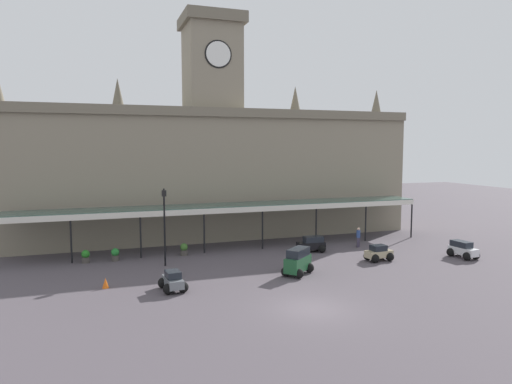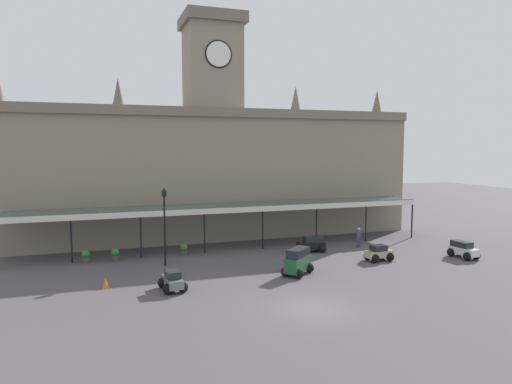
{
  "view_description": "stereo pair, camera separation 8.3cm",
  "coord_description": "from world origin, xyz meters",
  "px_view_note": "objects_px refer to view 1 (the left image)",
  "views": [
    {
      "loc": [
        -10.52,
        -21.55,
        8.51
      ],
      "look_at": [
        0.0,
        9.01,
        5.37
      ],
      "focal_mm": 32.64,
      "sensor_mm": 36.0,
      "label": 1
    },
    {
      "loc": [
        -10.44,
        -21.58,
        8.51
      ],
      "look_at": [
        0.0,
        9.01,
        5.37
      ],
      "focal_mm": 32.64,
      "sensor_mm": 36.0,
      "label": 2
    }
  ],
  "objects_px": {
    "victorian_lamppost": "(164,219)",
    "planter_near_kerb": "(115,254)",
    "planter_forecourt_centre": "(184,249)",
    "pedestrian_beside_cars": "(358,236)",
    "traffic_cone": "(105,283)",
    "car_grey_sedan": "(173,282)",
    "car_black_estate": "(311,245)",
    "car_green_van": "(298,263)",
    "planter_by_canopy": "(86,256)",
    "car_white_estate": "(463,250)",
    "car_beige_sedan": "(379,254)"
  },
  "relations": [
    {
      "from": "car_white_estate",
      "to": "traffic_cone",
      "type": "relative_size",
      "value": 3.75
    },
    {
      "from": "car_beige_sedan",
      "to": "car_black_estate",
      "type": "bearing_deg",
      "value": 129.43
    },
    {
      "from": "planter_by_canopy",
      "to": "planter_forecourt_centre",
      "type": "relative_size",
      "value": 1.0
    },
    {
      "from": "planter_near_kerb",
      "to": "planter_forecourt_centre",
      "type": "bearing_deg",
      "value": 0.93
    },
    {
      "from": "car_green_van",
      "to": "traffic_cone",
      "type": "xyz_separation_m",
      "value": [
        -12.25,
        1.02,
        -0.5
      ]
    },
    {
      "from": "planter_by_canopy",
      "to": "planter_forecourt_centre",
      "type": "distance_m",
      "value": 7.28
    },
    {
      "from": "pedestrian_beside_cars",
      "to": "planter_forecourt_centre",
      "type": "height_order",
      "value": "pedestrian_beside_cars"
    },
    {
      "from": "car_black_estate",
      "to": "planter_near_kerb",
      "type": "distance_m",
      "value": 15.35
    },
    {
      "from": "victorian_lamppost",
      "to": "car_black_estate",
      "type": "bearing_deg",
      "value": 2.87
    },
    {
      "from": "car_black_estate",
      "to": "planter_by_canopy",
      "type": "bearing_deg",
      "value": 172.78
    },
    {
      "from": "car_beige_sedan",
      "to": "car_green_van",
      "type": "bearing_deg",
      "value": -168.42
    },
    {
      "from": "planter_near_kerb",
      "to": "pedestrian_beside_cars",
      "type": "bearing_deg",
      "value": -4.93
    },
    {
      "from": "traffic_cone",
      "to": "planter_by_canopy",
      "type": "bearing_deg",
      "value": 100.25
    },
    {
      "from": "traffic_cone",
      "to": "planter_by_canopy",
      "type": "relative_size",
      "value": 0.65
    },
    {
      "from": "planter_forecourt_centre",
      "to": "traffic_cone",
      "type": "bearing_deg",
      "value": -131.0
    },
    {
      "from": "traffic_cone",
      "to": "planter_near_kerb",
      "type": "distance_m",
      "value": 6.9
    },
    {
      "from": "planter_near_kerb",
      "to": "planter_by_canopy",
      "type": "relative_size",
      "value": 1.0
    },
    {
      "from": "victorian_lamppost",
      "to": "traffic_cone",
      "type": "xyz_separation_m",
      "value": [
        -4.17,
        -4.14,
        -3.12
      ]
    },
    {
      "from": "pedestrian_beside_cars",
      "to": "victorian_lamppost",
      "type": "relative_size",
      "value": 0.3
    },
    {
      "from": "planter_near_kerb",
      "to": "planter_by_canopy",
      "type": "height_order",
      "value": "same"
    },
    {
      "from": "car_black_estate",
      "to": "car_grey_sedan",
      "type": "height_order",
      "value": "car_black_estate"
    },
    {
      "from": "car_black_estate",
      "to": "car_grey_sedan",
      "type": "xyz_separation_m",
      "value": [
        -12.24,
        -6.51,
        -0.06
      ]
    },
    {
      "from": "car_black_estate",
      "to": "car_green_van",
      "type": "bearing_deg",
      "value": -123.32
    },
    {
      "from": "car_green_van",
      "to": "planter_forecourt_centre",
      "type": "relative_size",
      "value": 2.65
    },
    {
      "from": "pedestrian_beside_cars",
      "to": "planter_near_kerb",
      "type": "distance_m",
      "value": 19.87
    },
    {
      "from": "victorian_lamppost",
      "to": "traffic_cone",
      "type": "bearing_deg",
      "value": -135.18
    },
    {
      "from": "car_white_estate",
      "to": "victorian_lamppost",
      "type": "relative_size",
      "value": 0.41
    },
    {
      "from": "car_white_estate",
      "to": "planter_forecourt_centre",
      "type": "xyz_separation_m",
      "value": [
        -20.19,
        7.75,
        -0.07
      ]
    },
    {
      "from": "car_black_estate",
      "to": "car_grey_sedan",
      "type": "bearing_deg",
      "value": -151.98
    },
    {
      "from": "planter_near_kerb",
      "to": "planter_forecourt_centre",
      "type": "height_order",
      "value": "same"
    },
    {
      "from": "car_grey_sedan",
      "to": "victorian_lamppost",
      "type": "relative_size",
      "value": 0.38
    },
    {
      "from": "planter_forecourt_centre",
      "to": "car_white_estate",
      "type": "bearing_deg",
      "value": -21.0
    },
    {
      "from": "car_grey_sedan",
      "to": "car_white_estate",
      "type": "xyz_separation_m",
      "value": [
        22.42,
        0.96,
        0.06
      ]
    },
    {
      "from": "car_black_estate",
      "to": "car_beige_sedan",
      "type": "bearing_deg",
      "value": -50.57
    },
    {
      "from": "car_white_estate",
      "to": "car_beige_sedan",
      "type": "xyz_separation_m",
      "value": [
        -6.67,
        1.29,
        -0.06
      ]
    },
    {
      "from": "car_black_estate",
      "to": "traffic_cone",
      "type": "xyz_separation_m",
      "value": [
        -16.03,
        -4.74,
        -0.25
      ]
    },
    {
      "from": "traffic_cone",
      "to": "planter_forecourt_centre",
      "type": "height_order",
      "value": "planter_forecourt_centre"
    },
    {
      "from": "pedestrian_beside_cars",
      "to": "planter_near_kerb",
      "type": "xyz_separation_m",
      "value": [
        -19.79,
        1.71,
        -0.42
      ]
    },
    {
      "from": "car_beige_sedan",
      "to": "victorian_lamppost",
      "type": "bearing_deg",
      "value": 166.58
    },
    {
      "from": "car_grey_sedan",
      "to": "victorian_lamppost",
      "type": "distance_m",
      "value": 6.61
    },
    {
      "from": "planter_forecourt_centre",
      "to": "pedestrian_beside_cars",
      "type": "bearing_deg",
      "value": -7.0
    },
    {
      "from": "victorian_lamppost",
      "to": "planter_near_kerb",
      "type": "bearing_deg",
      "value": 140.94
    },
    {
      "from": "victorian_lamppost",
      "to": "planter_near_kerb",
      "type": "height_order",
      "value": "victorian_lamppost"
    },
    {
      "from": "planter_near_kerb",
      "to": "car_grey_sedan",
      "type": "bearing_deg",
      "value": -71.07
    },
    {
      "from": "pedestrian_beside_cars",
      "to": "victorian_lamppost",
      "type": "distance_m",
      "value": 16.68
    },
    {
      "from": "car_black_estate",
      "to": "pedestrian_beside_cars",
      "type": "xyz_separation_m",
      "value": [
        4.59,
        0.4,
        0.34
      ]
    },
    {
      "from": "traffic_cone",
      "to": "car_grey_sedan",
      "type": "bearing_deg",
      "value": -25.12
    },
    {
      "from": "traffic_cone",
      "to": "victorian_lamppost",
      "type": "bearing_deg",
      "value": 44.82
    },
    {
      "from": "victorian_lamppost",
      "to": "planter_near_kerb",
      "type": "distance_m",
      "value": 5.2
    },
    {
      "from": "victorian_lamppost",
      "to": "planter_forecourt_centre",
      "type": "relative_size",
      "value": 5.83
    }
  ]
}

